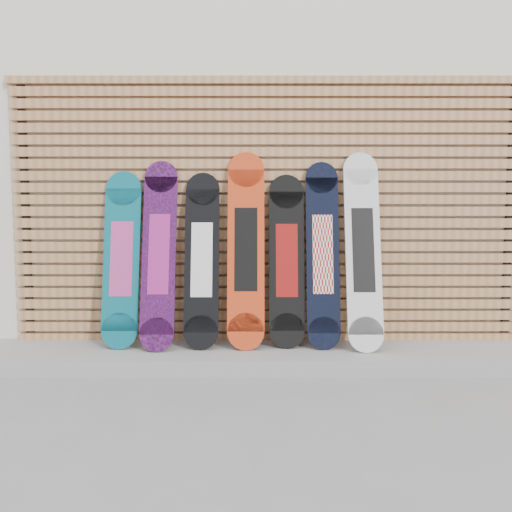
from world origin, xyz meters
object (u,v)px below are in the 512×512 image
object	(u,v)px
snowboard_5	(323,254)
snowboard_6	(363,250)
snowboard_2	(202,260)
snowboard_0	(122,259)
snowboard_1	(159,254)
snowboard_4	(287,260)
snowboard_3	(246,249)

from	to	relation	value
snowboard_5	snowboard_6	size ratio (longest dim) A/B	0.95
snowboard_2	snowboard_0	bearing A→B (deg)	179.19
snowboard_1	snowboard_6	world-z (taller)	snowboard_6
snowboard_0	snowboard_1	size ratio (longest dim) A/B	0.94
snowboard_4	snowboard_5	world-z (taller)	snowboard_5
snowboard_0	snowboard_1	distance (m)	0.31
snowboard_5	snowboard_3	bearing A→B (deg)	-179.30
snowboard_5	snowboard_4	bearing A→B (deg)	176.23
snowboard_0	snowboard_5	bearing A→B (deg)	-0.26
snowboard_2	snowboard_4	distance (m)	0.68
snowboard_2	snowboard_3	world-z (taller)	snowboard_3
snowboard_0	snowboard_3	world-z (taller)	snowboard_3
snowboard_1	snowboard_2	distance (m)	0.34
snowboard_1	snowboard_5	bearing A→B (deg)	1.34
snowboard_2	snowboard_3	xyz separation A→B (m)	(0.35, -0.01, 0.08)
snowboard_3	snowboard_6	distance (m)	0.93
snowboard_4	snowboard_1	bearing A→B (deg)	-177.22
snowboard_4	snowboard_5	size ratio (longest dim) A/B	0.93
snowboard_2	snowboard_5	bearing A→B (deg)	0.10
snowboard_2	snowboard_5	world-z (taller)	snowboard_5
snowboard_0	snowboard_2	world-z (taller)	snowboard_0
snowboard_1	snowboard_6	bearing A→B (deg)	-0.35
snowboard_4	snowboard_0	bearing A→B (deg)	-179.51
snowboard_3	snowboard_6	xyz separation A→B (m)	(0.93, -0.03, -0.00)
snowboard_6	snowboard_4	bearing A→B (deg)	174.35
snowboard_5	snowboard_1	bearing A→B (deg)	-178.66
snowboard_3	snowboard_5	distance (m)	0.62
snowboard_5	snowboard_6	distance (m)	0.32
snowboard_0	snowboard_1	bearing A→B (deg)	-7.01
snowboard_1	snowboard_2	world-z (taller)	snowboard_1
snowboard_1	snowboard_2	xyz separation A→B (m)	(0.34, 0.03, -0.05)
snowboard_0	snowboard_1	xyz separation A→B (m)	(0.31, -0.04, 0.04)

